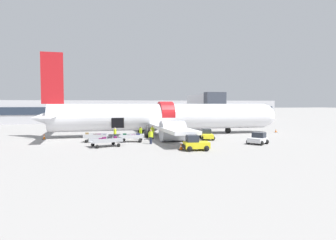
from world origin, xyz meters
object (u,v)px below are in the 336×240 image
Objects in this scene: baggage_tug_lead at (258,139)px; baggage_tug_rear at (207,135)px; baggage_cart_loading at (132,138)px; baggage_cart_queued at (96,138)px; ground_crew_driver at (115,133)px; ground_crew_supervisor at (152,132)px; airplane at (162,117)px; ground_crew_loader_b at (141,133)px; ground_crew_loader_a at (151,136)px; baggage_cart_empty at (107,142)px; baggage_tug_mid at (195,144)px.

baggage_tug_lead is 0.85× the size of baggage_tug_rear.
baggage_cart_queued reaches higher than baggage_cart_loading.
baggage_tug_rear is at bearing -13.51° from ground_crew_driver.
ground_crew_supervisor reaches higher than baggage_cart_loading.
airplane is 21.90× the size of ground_crew_loader_b.
baggage_tug_lead is 19.38m from baggage_cart_queued.
airplane is 22.01× the size of ground_crew_loader_a.
baggage_tug_lead reaches higher than baggage_cart_empty.
ground_crew_loader_a reaches higher than baggage_cart_loading.
baggage_tug_rear is at bearing -0.05° from baggage_cart_loading.
ground_crew_supervisor is (4.95, -0.23, 0.09)m from ground_crew_driver.
ground_crew_loader_a is at bearing -29.21° from baggage_cart_queued.
baggage_cart_queued is 0.87× the size of baggage_cart_empty.
ground_crew_loader_a is 5.22m from ground_crew_supervisor.
ground_crew_supervisor is (1.69, 0.44, 0.03)m from ground_crew_loader_b.
ground_crew_driver is at bearing 37.74° from baggage_cart_queued.
ground_crew_loader_b is at bearing -165.41° from ground_crew_supervisor.
ground_crew_loader_a is 6.45m from ground_crew_driver.
ground_crew_loader_b reaches higher than ground_crew_driver.
baggage_cart_loading is 4.37m from baggage_cart_queued.
ground_crew_supervisor is (6.38, 5.91, 0.36)m from baggage_cart_empty.
baggage_tug_mid reaches higher than baggage_cart_empty.
ground_crew_supervisor reaches higher than ground_crew_loader_b.
baggage_cart_queued is 7.57m from ground_crew_supervisor.
ground_crew_driver is (-7.34, -3.91, -1.84)m from airplane.
airplane is at bearing 60.00° from ground_crew_supervisor.
ground_crew_driver is (-1.84, 2.81, 0.32)m from baggage_cart_loading.
airplane is 11.35× the size of baggage_tug_rear.
baggage_cart_queued is at bearing -167.41° from ground_crew_supervisor.
ground_crew_loader_b is at bearing 109.96° from baggage_tug_mid.
baggage_cart_queued is at bearing 159.63° from baggage_tug_lead.
ground_crew_loader_b is 0.97× the size of ground_crew_supervisor.
ground_crew_driver is at bearing 123.30° from baggage_cart_loading.
ground_crew_loader_a is at bearing -53.57° from baggage_cart_loading.
baggage_cart_queued is at bearing 150.79° from ground_crew_loader_a.
baggage_cart_queued is (-9.77, -5.79, -2.11)m from airplane.
baggage_tug_lead is at bearing -37.88° from ground_crew_supervisor.
airplane reaches higher than ground_crew_loader_b.
baggage_cart_empty is 2.57× the size of ground_crew_loader_b.
ground_crew_loader_a is (-12.06, 3.33, 0.30)m from baggage_tug_lead.
airplane is 13.36× the size of baggage_tug_lead.
ground_crew_loader_a is at bearing 120.04° from baggage_tug_mid.
baggage_cart_queued reaches higher than baggage_cart_empty.
baggage_cart_loading is (-5.22, 8.33, -0.17)m from baggage_tug_mid.
baggage_tug_mid reaches higher than ground_crew_driver.
airplane reaches higher than ground_crew_driver.
baggage_tug_lead is 1.65× the size of ground_crew_loader_a.
airplane is at bearing 48.32° from ground_crew_loader_b.
baggage_tug_lead is 1.64× the size of ground_crew_loader_b.
baggage_tug_rear is at bearing -3.78° from baggage_cart_queued.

